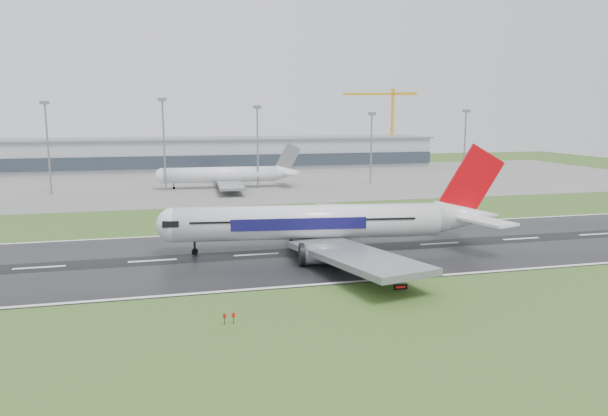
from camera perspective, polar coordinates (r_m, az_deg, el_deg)
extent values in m
plane|color=#33541E|center=(110.27, -4.96, -4.87)|extent=(520.00, 520.00, 0.00)
cube|color=black|center=(110.26, -4.96, -4.84)|extent=(400.00, 45.00, 0.10)
cube|color=slate|center=(232.76, -9.65, 2.73)|extent=(400.00, 130.00, 0.08)
cube|color=#989BA3|center=(291.71, -10.54, 5.55)|extent=(240.00, 36.00, 15.00)
cylinder|color=gray|center=(209.99, -25.00, 5.46)|extent=(0.64, 0.64, 31.03)
cylinder|color=gray|center=(205.91, -14.31, 6.18)|extent=(0.64, 0.64, 32.32)
cylinder|color=gray|center=(208.43, -4.83, 6.13)|extent=(0.64, 0.64, 29.78)
cylinder|color=gray|center=(220.05, 6.98, 5.97)|extent=(0.64, 0.64, 27.37)
cylinder|color=gray|center=(237.48, 16.31, 6.05)|extent=(0.64, 0.64, 28.49)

